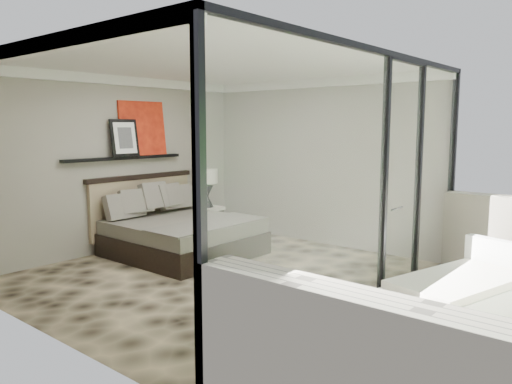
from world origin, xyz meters
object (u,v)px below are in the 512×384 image
Objects in this scene: nightstand at (205,220)px; table_lamp at (207,183)px; bed at (179,232)px; lounger at (463,291)px.

table_lamp is (0.05, 0.02, 0.70)m from nightstand.
lounger is at bearing 4.64° from bed.
nightstand is 5.05m from lounger.
lounger is (4.97, -0.91, -0.06)m from nightstand.
bed reaches higher than lounger.
table_lamp reaches higher than lounger.
nightstand is 0.77× the size of table_lamp.
table_lamp is at bearing -1.16° from nightstand.
bed is 1.57m from table_lamp.
nightstand is (-0.70, 1.26, -0.06)m from bed.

